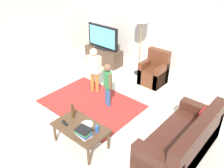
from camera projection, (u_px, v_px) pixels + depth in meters
name	position (u px, v px, depth m)	size (l,w,h in m)	color
ground	(94.00, 121.00, 5.15)	(7.80, 7.80, 0.00)	beige
wall_back	(171.00, 27.00, 6.45)	(6.00, 0.12, 2.70)	silver
wall_left	(7.00, 31.00, 6.17)	(0.12, 6.00, 2.70)	silver
area_rug	(91.00, 103.00, 5.72)	(2.20, 1.60, 0.01)	#9E2D28
tv_stand	(104.00, 56.00, 7.56)	(1.20, 0.44, 0.50)	#4C3828
tv	(103.00, 37.00, 7.24)	(1.10, 0.28, 0.71)	black
couch	(184.00, 143.00, 4.18)	(0.80, 1.80, 0.86)	#472319
armchair	(154.00, 73.00, 6.45)	(0.60, 0.60, 0.90)	brown
floor_lamp	(142.00, 20.00, 6.31)	(0.36, 0.36, 1.78)	#262626
child_near_tv	(94.00, 66.00, 5.87)	(0.36, 0.23, 1.16)	orange
child_center	(108.00, 81.00, 5.37)	(0.32, 0.21, 1.04)	#33598C
coffee_table	(80.00, 129.00, 4.37)	(1.00, 0.60, 0.42)	#513823
book_stack	(84.00, 132.00, 4.11)	(0.30, 0.24, 0.13)	white
bottle	(73.00, 111.00, 4.51)	(0.06, 0.06, 0.33)	#4C3319
tv_remote	(65.00, 123.00, 4.42)	(0.17, 0.05, 0.02)	black
soda_can	(97.00, 129.00, 4.20)	(0.07, 0.07, 0.12)	#2659B2
plate	(87.00, 124.00, 4.40)	(0.22, 0.22, 0.02)	white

